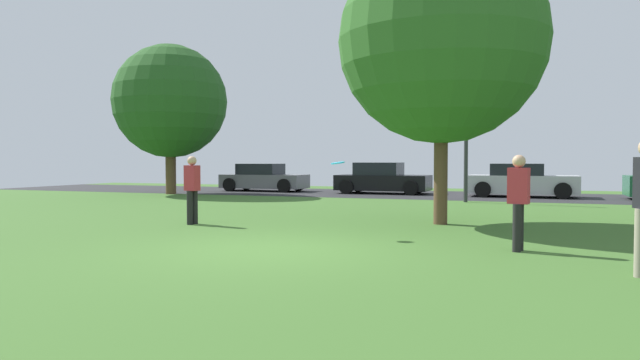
{
  "coord_description": "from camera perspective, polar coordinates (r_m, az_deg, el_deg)",
  "views": [
    {
      "loc": [
        4.1,
        -8.56,
        1.49
      ],
      "look_at": [
        0.0,
        2.35,
        1.09
      ],
      "focal_mm": 31.98,
      "sensor_mm": 36.0,
      "label": 1
    }
  ],
  "objects": [
    {
      "name": "person_thrower",
      "position": [
        13.55,
        -12.67,
        -0.69
      ],
      "size": [
        0.36,
        0.3,
        1.59
      ],
      "rotation": [
        0.0,
        0.0,
        -0.2
      ],
      "color": "black",
      "rests_on": "ground_plane"
    },
    {
      "name": "birch_tree_lone",
      "position": [
        13.82,
        12.08,
        13.5
      ],
      "size": [
        4.79,
        4.79,
        6.66
      ],
      "color": "brown",
      "rests_on": "ground_plane"
    },
    {
      "name": "road_strip",
      "position": [
        24.94,
        11.1,
        -1.47
      ],
      "size": [
        44.0,
        6.4,
        0.01
      ],
      "primitive_type": "cube",
      "color": "#28282B",
      "rests_on": "ground_plane"
    },
    {
      "name": "parked_car_silver",
      "position": [
        24.56,
        19.5,
        -0.13
      ],
      "size": [
        4.22,
        2.12,
        1.35
      ],
      "color": "#B7B7BC",
      "rests_on": "ground_plane"
    },
    {
      "name": "street_lamp_post",
      "position": [
        20.89,
        14.41,
        4.01
      ],
      "size": [
        0.14,
        0.14,
        4.5
      ],
      "primitive_type": "cylinder",
      "color": "#2D2D33",
      "rests_on": "ground_plane"
    },
    {
      "name": "frisbee_disc",
      "position": [
        11.11,
        1.8,
        1.72
      ],
      "size": [
        0.38,
        0.38,
        0.06
      ],
      "color": "#2DB2E0"
    },
    {
      "name": "parked_car_black",
      "position": [
        25.65,
        6.24,
        0.06
      ],
      "size": [
        4.1,
        2.1,
        1.39
      ],
      "color": "black",
      "rests_on": "ground_plane"
    },
    {
      "name": "ground_plane",
      "position": [
        9.61,
        -4.98,
        -6.95
      ],
      "size": [
        44.0,
        44.0,
        0.0
      ],
      "primitive_type": "plane",
      "color": "#3D6628"
    },
    {
      "name": "maple_tree_far",
      "position": [
        26.1,
        -14.76,
        7.6
      ],
      "size": [
        4.96,
        4.96,
        6.56
      ],
      "color": "brown",
      "rests_on": "ground_plane"
    },
    {
      "name": "parked_car_grey",
      "position": [
        27.67,
        -5.67,
        0.15
      ],
      "size": [
        4.09,
        1.93,
        1.32
      ],
      "color": "slate",
      "rests_on": "ground_plane"
    },
    {
      "name": "person_catcher",
      "position": [
        9.85,
        19.24,
        -1.77
      ],
      "size": [
        0.36,
        0.3,
        1.58
      ],
      "rotation": [
        0.0,
        0.0,
        2.94
      ],
      "color": "black",
      "rests_on": "ground_plane"
    }
  ]
}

